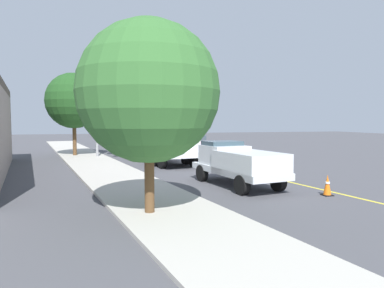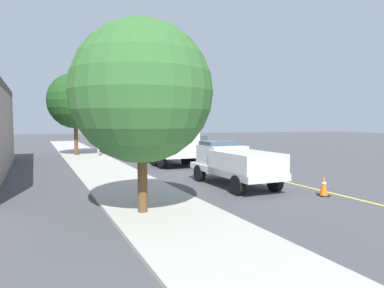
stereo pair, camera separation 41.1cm
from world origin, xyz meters
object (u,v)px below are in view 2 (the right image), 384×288
utility_bucket_truck (163,141)px  traffic_cone_mid_front (237,167)px  traffic_cone_mid_rear (199,159)px  traffic_cone_trailing (165,152)px  service_pickup_truck (235,163)px  traffic_cone_leading (324,186)px  passing_minivan (193,142)px  traffic_signal_mast (101,88)px

utility_bucket_truck → traffic_cone_mid_front: utility_bucket_truck is taller
traffic_cone_mid_rear → traffic_cone_trailing: bearing=12.5°
service_pickup_truck → traffic_cone_mid_rear: 8.67m
utility_bucket_truck → service_pickup_truck: bearing=-170.7°
traffic_cone_mid_front → traffic_cone_trailing: (11.09, 2.19, -0.02)m
service_pickup_truck → traffic_cone_mid_rear: bearing=-4.8°
traffic_cone_leading → utility_bucket_truck: bearing=18.5°
utility_bucket_truck → traffic_cone_leading: bearing=-161.5°
traffic_cone_mid_rear → utility_bucket_truck: bearing=57.9°
utility_bucket_truck → service_pickup_truck: (-10.10, -1.65, -0.49)m
traffic_cone_leading → traffic_cone_trailing: bearing=10.7°
passing_minivan → traffic_cone_trailing: 4.69m
traffic_cone_mid_rear → traffic_cone_trailing: traffic_cone_mid_rear is taller
traffic_cone_trailing → passing_minivan: bearing=-45.5°
passing_minivan → traffic_cone_mid_front: passing_minivan is taller
traffic_signal_mast → utility_bucket_truck: bearing=-125.5°
utility_bucket_truck → traffic_cone_trailing: size_ratio=11.21×
service_pickup_truck → traffic_cone_trailing: service_pickup_truck is taller
traffic_signal_mast → traffic_cone_leading: bearing=-151.8°
traffic_cone_mid_front → traffic_signal_mast: (9.61, 7.52, 5.23)m
passing_minivan → traffic_cone_leading: bearing=-179.9°
traffic_cone_mid_front → traffic_cone_mid_rear: 5.12m
traffic_cone_trailing → traffic_signal_mast: size_ratio=0.09×
passing_minivan → traffic_signal_mast: size_ratio=0.62×
service_pickup_truck → traffic_cone_mid_rear: size_ratio=7.32×
service_pickup_truck → traffic_cone_mid_front: (3.56, -1.57, -0.73)m
traffic_cone_leading → traffic_cone_mid_front: (6.57, 1.15, -0.04)m
utility_bucket_truck → service_pickup_truck: size_ratio=1.45×
passing_minivan → traffic_cone_leading: (-20.92, -0.02, -0.54)m
traffic_cone_mid_front → traffic_signal_mast: bearing=38.1°
utility_bucket_truck → traffic_signal_mast: traffic_signal_mast is taller
service_pickup_truck → traffic_cone_trailing: size_ratio=7.74×
utility_bucket_truck → passing_minivan: (7.81, -4.35, -0.63)m
traffic_signal_mast → service_pickup_truck: bearing=-155.7°
service_pickup_truck → traffic_signal_mast: size_ratio=0.72×
traffic_cone_trailing → traffic_signal_mast: bearing=105.5°
traffic_cone_mid_rear → traffic_signal_mast: size_ratio=0.10×
service_pickup_truck → traffic_cone_trailing: bearing=2.4°
utility_bucket_truck → traffic_cone_trailing: bearing=-12.8°
traffic_cone_mid_front → traffic_cone_mid_rear: bearing=9.6°
utility_bucket_truck → traffic_signal_mast: bearing=54.5°
traffic_cone_leading → traffic_cone_trailing: traffic_cone_leading is taller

